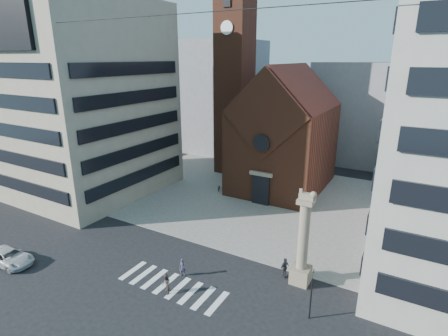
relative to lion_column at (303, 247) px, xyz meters
The scene contains 20 objects.
ground 11.01m from the lion_column, 163.32° to the right, with size 120.00×120.00×0.00m, color black.
piazza 19.18m from the lion_column, 122.03° to the left, with size 46.00×30.00×0.05m, color #9A958C.
zebra_crossing 11.72m from the lion_column, 147.61° to the right, with size 10.20×3.20×0.01m, color white, non-canonical shape.
church 24.62m from the lion_column, 114.43° to the left, with size 12.00×16.65×18.00m.
campanile 34.29m from the lion_column, 128.68° to the left, with size 5.50×5.50×31.20m.
building_left 36.01m from the lion_column, 168.37° to the left, with size 18.00×20.00×26.00m, color tan.
bg_block_left 48.23m from the lion_column, 129.04° to the left, with size 16.00×14.00×22.00m, color gray.
bg_block_mid 42.55m from the lion_column, 95.45° to the left, with size 14.00×12.00×18.00m, color gray.
lion_column is the anchor object (origin of this frame).
traffic_light 4.62m from the lion_column, 63.54° to the right, with size 0.13×0.16×4.30m.
white_car 27.41m from the lion_column, 156.26° to the right, with size 2.33×5.05×1.40m, color silver.
pedestrian_0 10.76m from the lion_column, 155.33° to the right, with size 0.63×0.41×1.71m, color #343043.
pedestrian_1 11.88m from the lion_column, 142.59° to the right, with size 0.87×0.68×1.79m, color #544943.
pedestrian_2 2.92m from the lion_column, behind, with size 1.11×0.46×1.90m, color #292A31.
scooter_0 23.33m from the lion_column, 138.47° to the left, with size 0.56×1.59×0.84m, color black.
scooter_1 22.01m from the lion_column, 135.31° to the left, with size 0.44×1.55×0.93m, color black.
scooter_2 20.78m from the lion_column, 131.76° to the left, with size 0.56×1.59×0.84m, color black.
scooter_3 19.63m from the lion_column, 127.77° to the left, with size 0.44×1.55×0.93m, color black.
scooter_4 18.60m from the lion_column, 123.29° to the left, with size 0.56×1.59×0.84m, color black.
scooter_5 17.67m from the lion_column, 118.31° to the left, with size 0.44×1.55×0.93m, color black.
Camera 1 is at (17.16, -23.04, 18.86)m, focal length 28.00 mm.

